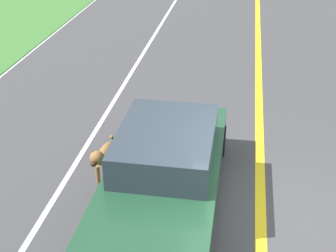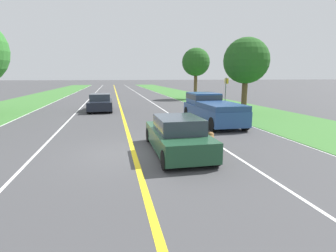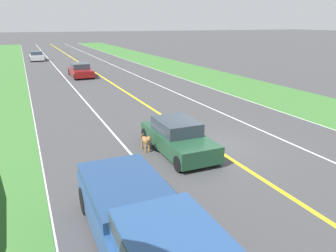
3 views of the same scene
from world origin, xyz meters
name	(u,v)px [view 3 (image 3 of 3)]	position (x,y,z in m)	size (l,w,h in m)	color
ground_plane	(213,147)	(0.00, 0.00, 0.00)	(400.00, 400.00, 0.00)	#424244
centre_divider_line	(213,147)	(0.00, 0.00, 0.00)	(0.18, 160.00, 0.01)	yellow
lane_edge_line_right	(43,176)	(7.00, 0.00, 0.00)	(0.14, 160.00, 0.01)	white
lane_edge_line_left	(329,128)	(-7.00, 0.00, 0.00)	(0.14, 160.00, 0.01)	white
lane_dash_same_dir	(136,160)	(3.50, 0.00, 0.00)	(0.10, 160.00, 0.01)	white
lane_dash_oncoming	(276,137)	(-3.50, 0.00, 0.00)	(0.10, 160.00, 0.01)	white
ego_car	(178,137)	(1.59, -0.22, 0.63)	(1.80, 4.33, 1.36)	#1E472D
dog	(146,140)	(2.80, -0.75, 0.49)	(0.27, 1.26, 0.79)	olive
pickup_truck	(145,227)	(5.13, 5.53, 0.88)	(2.00, 5.73, 1.73)	#284C84
car_trailing_near	(81,70)	(1.90, -22.39, 0.62)	(1.91, 4.65, 1.33)	maroon
car_trailing_mid	(37,56)	(5.18, -40.05, 0.60)	(1.86, 4.26, 1.28)	silver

